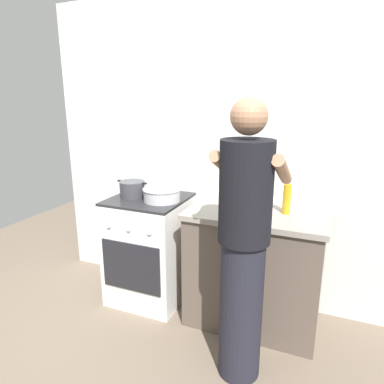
# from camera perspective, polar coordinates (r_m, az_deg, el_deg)

# --- Properties ---
(ground) EXTENTS (6.00, 6.00, 0.00)m
(ground) POSITION_cam_1_polar(r_m,az_deg,el_deg) (2.98, -1.88, -19.36)
(ground) COLOR #6B5B4C
(back_wall) EXTENTS (3.20, 0.10, 2.50)m
(back_wall) POSITION_cam_1_polar(r_m,az_deg,el_deg) (2.88, 5.71, 6.34)
(back_wall) COLOR silver
(back_wall) RESTS_ON ground
(countertop) EXTENTS (1.00, 0.60, 0.90)m
(countertop) POSITION_cam_1_polar(r_m,az_deg,el_deg) (2.72, 10.23, -12.12)
(countertop) COLOR brown
(countertop) RESTS_ON ground
(stove_range) EXTENTS (0.60, 0.62, 0.90)m
(stove_range) POSITION_cam_1_polar(r_m,az_deg,el_deg) (3.02, -6.91, -9.22)
(stove_range) COLOR white
(stove_range) RESTS_ON ground
(pot) EXTENTS (0.27, 0.20, 0.13)m
(pot) POSITION_cam_1_polar(r_m,az_deg,el_deg) (2.90, -9.80, 0.48)
(pot) COLOR #38383D
(pot) RESTS_ON stove_range
(mixing_bowl) EXTENTS (0.30, 0.30, 0.10)m
(mixing_bowl) POSITION_cam_1_polar(r_m,az_deg,el_deg) (2.76, -4.99, -0.32)
(mixing_bowl) COLOR #B7B7BC
(mixing_bowl) RESTS_ON stove_range
(utensil_crock) EXTENTS (0.10, 0.10, 0.31)m
(utensil_crock) POSITION_cam_1_polar(r_m,az_deg,el_deg) (2.77, 7.21, 0.46)
(utensil_crock) COLOR silver
(utensil_crock) RESTS_ON countertop
(spice_bottle) EXTENTS (0.04, 0.04, 0.08)m
(spice_bottle) POSITION_cam_1_polar(r_m,az_deg,el_deg) (2.50, 11.56, -2.59)
(spice_bottle) COLOR silver
(spice_bottle) RESTS_ON countertop
(oil_bottle) EXTENTS (0.06, 0.06, 0.27)m
(oil_bottle) POSITION_cam_1_polar(r_m,az_deg,el_deg) (2.52, 15.33, -0.99)
(oil_bottle) COLOR gold
(oil_bottle) RESTS_ON countertop
(person) EXTENTS (0.41, 0.50, 1.70)m
(person) POSITION_cam_1_polar(r_m,az_deg,el_deg) (2.05, 8.49, -8.91)
(person) COLOR black
(person) RESTS_ON ground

